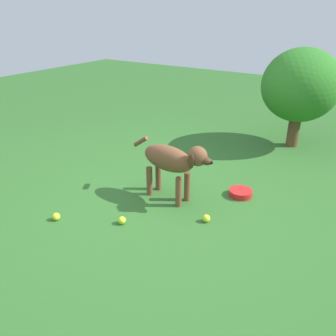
# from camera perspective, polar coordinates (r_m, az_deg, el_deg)

# --- Properties ---
(ground) EXTENTS (14.00, 14.00, 0.00)m
(ground) POSITION_cam_1_polar(r_m,az_deg,el_deg) (3.19, -1.58, -6.16)
(ground) COLOR #2D6026
(dog) EXTENTS (0.25, 0.88, 0.60)m
(dog) POSITION_cam_1_polar(r_m,az_deg,el_deg) (3.11, 0.75, 1.20)
(dog) COLOR brown
(dog) RESTS_ON ground
(tennis_ball_0) EXTENTS (0.07, 0.07, 0.07)m
(tennis_ball_0) POSITION_cam_1_polar(r_m,az_deg,el_deg) (3.11, -17.95, -7.63)
(tennis_ball_0) COLOR #D2E42B
(tennis_ball_0) RESTS_ON ground
(tennis_ball_1) EXTENTS (0.07, 0.07, 0.07)m
(tennis_ball_1) POSITION_cam_1_polar(r_m,az_deg,el_deg) (2.94, -7.60, -8.55)
(tennis_ball_1) COLOR #C0DB2E
(tennis_ball_1) RESTS_ON ground
(tennis_ball_2) EXTENTS (0.07, 0.07, 0.07)m
(tennis_ball_2) POSITION_cam_1_polar(r_m,az_deg,el_deg) (2.96, 6.34, -8.24)
(tennis_ball_2) COLOR #C7DE2F
(tennis_ball_2) RESTS_ON ground
(tennis_ball_3) EXTENTS (0.07, 0.07, 0.07)m
(tennis_ball_3) POSITION_cam_1_polar(r_m,az_deg,el_deg) (4.09, 5.18, 1.68)
(tennis_ball_3) COLOR #D3E23D
(tennis_ball_3) RESTS_ON ground
(water_bowl) EXTENTS (0.22, 0.22, 0.06)m
(water_bowl) POSITION_cam_1_polar(r_m,az_deg,el_deg) (3.40, 11.87, -4.03)
(water_bowl) COLOR red
(water_bowl) RESTS_ON ground
(shrub_near) EXTENTS (1.04, 0.93, 1.23)m
(shrub_near) POSITION_cam_1_polar(r_m,az_deg,el_deg) (4.61, 21.04, 12.57)
(shrub_near) COLOR brown
(shrub_near) RESTS_ON ground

